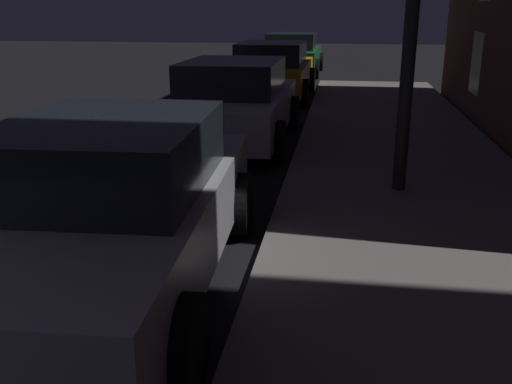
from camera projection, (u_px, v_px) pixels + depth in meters
car_silver at (109, 208)px, 4.68m from camera, size 2.16×4.32×1.43m
car_white at (234, 103)px, 9.88m from camera, size 2.02×4.06×1.43m
car_yellow_cab at (272, 70)px, 15.06m from camera, size 2.09×4.46×1.43m
car_green at (292, 54)px, 20.49m from camera, size 2.13×4.45×1.43m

